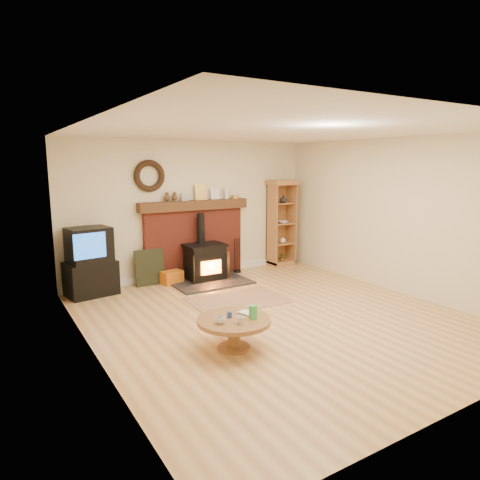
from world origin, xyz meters
TOP-DOWN VIEW (x-y plane):
  - ground at (0.00, 0.00)m, footprint 5.50×5.50m
  - room_shell at (-0.02, 0.09)m, footprint 5.02×5.52m
  - chimney_breast at (0.00, 2.67)m, footprint 2.20×0.22m
  - wood_stove at (0.03, 2.27)m, footprint 1.40×1.00m
  - area_rug at (-0.08, 0.93)m, footprint 1.53×1.08m
  - tv_unit at (-2.00, 2.47)m, footprint 0.85×0.65m
  - curio_cabinet at (1.98, 2.55)m, footprint 0.59×0.42m
  - firelog_box at (-0.60, 2.40)m, footprint 0.42×0.31m
  - leaning_painting at (-0.95, 2.55)m, footprint 0.54×0.14m
  - fire_tools at (0.85, 2.50)m, footprint 0.16×0.16m
  - coffee_table at (-1.05, -0.60)m, footprint 0.88×0.88m

SIDE VIEW (x-z plane):
  - ground at x=0.00m, z-range 0.00..0.00m
  - area_rug at x=-0.08m, z-range 0.00..0.01m
  - firelog_box at x=-0.60m, z-range 0.00..0.24m
  - fire_tools at x=0.85m, z-range -0.22..0.48m
  - coffee_table at x=-1.05m, z-range 0.04..0.57m
  - leaning_painting at x=-0.95m, z-range 0.00..0.65m
  - wood_stove at x=0.03m, z-range -0.29..0.96m
  - tv_unit at x=-2.00m, z-range -0.02..1.12m
  - chimney_breast at x=0.00m, z-range -0.09..1.69m
  - curio_cabinet at x=1.98m, z-range 0.00..1.83m
  - room_shell at x=-0.02m, z-range 0.41..3.02m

